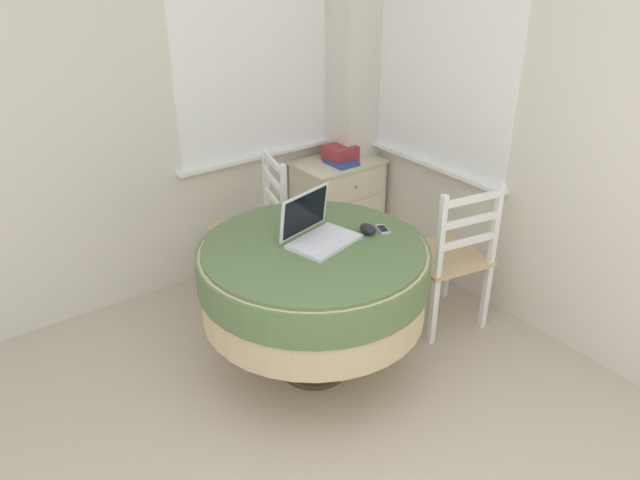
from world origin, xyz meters
TOP-DOWN VIEW (x-y plane):
  - corner_room_shell at (1.27, 1.83)m, footprint 4.45×4.73m
  - round_dining_table at (0.91, 1.60)m, footprint 1.15×1.15m
  - laptop at (0.96, 1.64)m, footprint 0.39×0.33m
  - computer_mouse at (1.21, 1.55)m, footprint 0.07×0.10m
  - cell_phone at (1.29, 1.53)m, footprint 0.08×0.11m
  - dining_chair_near_back_window at (1.08, 2.48)m, footprint 0.52×0.52m
  - dining_chair_near_right_window at (1.79, 1.50)m, footprint 0.49×0.50m
  - corner_cabinet at (1.87, 2.64)m, footprint 0.59×0.41m
  - storage_box at (1.89, 2.64)m, footprint 0.20×0.19m
  - book_on_cabinet at (1.85, 2.58)m, footprint 0.17×0.21m

SIDE VIEW (x-z plane):
  - corner_cabinet at x=1.87m, z-range 0.00..0.68m
  - dining_chair_near_back_window at x=1.08m, z-range -0.02..0.90m
  - dining_chair_near_right_window at x=1.79m, z-range -0.02..0.90m
  - round_dining_table at x=0.91m, z-range 0.21..0.96m
  - book_on_cabinet at x=1.85m, z-range 0.68..0.70m
  - storage_box at x=1.89m, z-range 0.68..0.78m
  - cell_phone at x=1.29m, z-range 0.75..0.76m
  - computer_mouse at x=1.21m, z-range 0.75..0.81m
  - laptop at x=0.96m, z-range 0.68..0.93m
  - corner_room_shell at x=1.27m, z-range 0.00..2.55m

